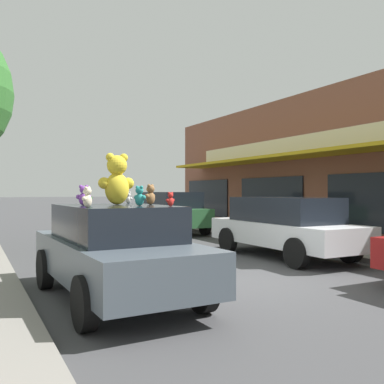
% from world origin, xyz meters
% --- Properties ---
extents(ground_plane, '(260.00, 260.00, 0.00)m').
position_xyz_m(ground_plane, '(0.00, 0.00, 0.00)').
color(ground_plane, '#424244').
extents(plush_art_car, '(2.04, 4.44, 1.55)m').
position_xyz_m(plush_art_car, '(-2.61, -0.24, 0.83)').
color(plush_art_car, '#4C5660').
rests_on(plush_art_car, ground_plane).
extents(teddy_bear_giant, '(0.66, 0.41, 0.89)m').
position_xyz_m(teddy_bear_giant, '(-2.46, 0.11, 1.98)').
color(teddy_bear_giant, yellow).
rests_on(teddy_bear_giant, plush_art_car).
extents(teddy_bear_brown, '(0.25, 0.22, 0.35)m').
position_xyz_m(teddy_bear_brown, '(-1.98, -0.23, 1.72)').
color(teddy_bear_brown, olive).
rests_on(teddy_bear_brown, plush_art_car).
extents(teddy_bear_red, '(0.17, 0.11, 0.22)m').
position_xyz_m(teddy_bear_red, '(-1.98, -1.06, 1.66)').
color(teddy_bear_red, red).
rests_on(teddy_bear_red, plush_art_car).
extents(teddy_bear_green, '(0.20, 0.13, 0.27)m').
position_xyz_m(teddy_bear_green, '(-2.90, 0.47, 1.68)').
color(teddy_bear_green, green).
rests_on(teddy_bear_green, plush_art_car).
extents(teddy_bear_teal, '(0.19, 0.24, 0.32)m').
position_xyz_m(teddy_bear_teal, '(-2.34, -0.67, 1.70)').
color(teddy_bear_teal, teal).
rests_on(teddy_bear_teal, plush_art_car).
extents(teddy_bear_purple, '(0.25, 0.17, 0.34)m').
position_xyz_m(teddy_bear_purple, '(-3.07, -0.04, 1.71)').
color(teddy_bear_purple, purple).
rests_on(teddy_bear_purple, plush_art_car).
extents(teddy_bear_white, '(0.15, 0.15, 0.22)m').
position_xyz_m(teddy_bear_white, '(-2.05, 0.70, 1.66)').
color(teddy_bear_white, white).
rests_on(teddy_bear_white, plush_art_car).
extents(teddy_bear_cream, '(0.20, 0.21, 0.30)m').
position_xyz_m(teddy_bear_cream, '(-3.23, -0.96, 1.69)').
color(teddy_bear_cream, beige).
rests_on(teddy_bear_cream, plush_art_car).
extents(parked_car_far_center, '(1.92, 4.74, 1.61)m').
position_xyz_m(parked_car_far_center, '(2.78, 2.00, 0.87)').
color(parked_car_far_center, silver).
rests_on(parked_car_far_center, ground_plane).
extents(parked_car_far_right, '(2.06, 4.06, 1.75)m').
position_xyz_m(parked_car_far_right, '(2.78, 9.31, 0.94)').
color(parked_car_far_right, '#336B3D').
rests_on(parked_car_far_right, ground_plane).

